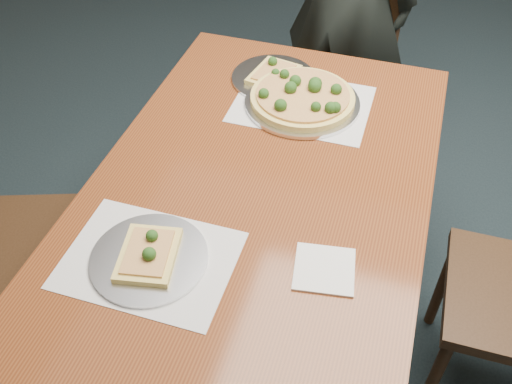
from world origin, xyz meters
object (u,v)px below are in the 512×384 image
(pizza_pan, at_px, (303,98))
(slice_plate_far, at_px, (274,76))
(dining_table, at_px, (256,216))
(slice_plate_near, at_px, (149,256))
(chair_far, at_px, (337,54))

(pizza_pan, height_order, slice_plate_far, pizza_pan)
(dining_table, height_order, pizza_pan, pizza_pan)
(pizza_pan, relative_size, slice_plate_far, 1.29)
(dining_table, relative_size, pizza_pan, 4.15)
(pizza_pan, relative_size, slice_plate_near, 1.29)
(pizza_pan, distance_m, slice_plate_near, 0.74)
(dining_table, xyz_separation_m, slice_plate_near, (-0.17, -0.30, 0.11))
(chair_far, relative_size, pizza_pan, 2.52)
(chair_far, bearing_deg, slice_plate_near, -77.27)
(slice_plate_near, bearing_deg, slice_plate_far, 85.28)
(slice_plate_near, bearing_deg, dining_table, 59.71)
(pizza_pan, xyz_separation_m, slice_plate_near, (-0.19, -0.71, -0.01))
(pizza_pan, bearing_deg, dining_table, -93.00)
(pizza_pan, bearing_deg, slice_plate_far, 138.74)
(dining_table, distance_m, slice_plate_near, 0.36)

